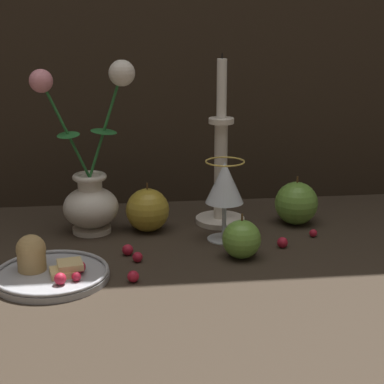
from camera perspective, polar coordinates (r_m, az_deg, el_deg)
ground_plane at (r=1.11m, az=-0.18°, el=-5.49°), size 2.40×2.40×0.00m
vase at (r=1.20m, az=-9.03°, el=0.55°), size 0.19×0.10×0.32m
plate_with_pastries at (r=1.03m, az=-12.69°, el=-6.72°), size 0.18×0.18×0.07m
wine_glass at (r=1.15m, az=2.92°, el=0.60°), size 0.07×0.07×0.15m
candlestick at (r=1.24m, az=2.56°, el=1.73°), size 0.10×0.10×0.33m
apple_beside_vase at (r=1.26m, az=9.26°, el=-0.99°), size 0.08×0.08×0.10m
apple_near_glass at (r=1.09m, az=4.43°, el=-4.20°), size 0.07×0.07×0.08m
apple_at_table_edge at (r=1.21m, az=-3.97°, el=-1.61°), size 0.08×0.08×0.09m
berry_near_plate at (r=1.21m, az=10.73°, el=-3.61°), size 0.01×0.01×0.01m
berry_front_center at (r=1.00m, az=-5.25°, el=-7.49°), size 0.02×0.02×0.02m
berry_by_glass_stem at (r=1.08m, az=-4.86°, el=-5.78°), size 0.02×0.02×0.02m
berry_under_candlestick at (r=1.15m, az=8.04°, el=-4.46°), size 0.02×0.02×0.02m
berry_far_right at (r=1.11m, az=-5.74°, el=-5.15°), size 0.02×0.02×0.02m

